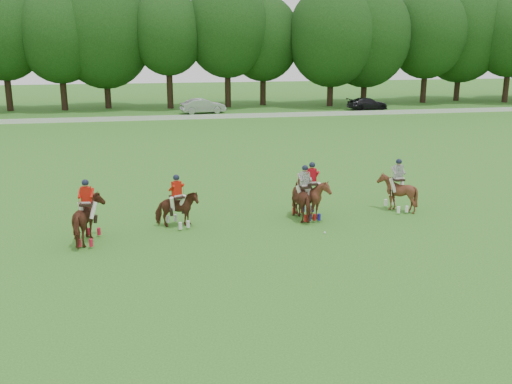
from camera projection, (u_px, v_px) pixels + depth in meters
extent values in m
plane|color=#2A601B|center=(241.00, 264.00, 19.41)|extent=(180.00, 180.00, 0.00)
cylinder|color=black|center=(8.00, 88.00, 61.97)|extent=(0.70, 0.70, 4.98)
ellipsoid|color=black|center=(2.00, 33.00, 60.49)|extent=(8.80, 8.80, 10.12)
cylinder|color=black|center=(63.00, 89.00, 62.68)|extent=(0.70, 0.70, 4.64)
ellipsoid|color=black|center=(59.00, 36.00, 61.24)|extent=(8.80, 8.80, 10.13)
cylinder|color=black|center=(107.00, 89.00, 64.55)|extent=(0.70, 0.70, 4.31)
ellipsoid|color=black|center=(104.00, 33.00, 62.98)|extent=(10.67, 10.67, 12.27)
cylinder|color=black|center=(170.00, 85.00, 64.28)|extent=(0.70, 0.70, 5.24)
ellipsoid|color=black|center=(168.00, 33.00, 62.84)|extent=(8.06, 8.06, 9.26)
cylinder|color=black|center=(228.00, 84.00, 65.75)|extent=(0.70, 0.70, 5.19)
ellipsoid|color=black|center=(227.00, 29.00, 64.18)|extent=(9.50, 9.50, 10.92)
cylinder|color=black|center=(263.00, 86.00, 67.97)|extent=(0.70, 0.70, 4.48)
ellipsoid|color=black|center=(263.00, 39.00, 66.58)|extent=(8.60, 8.60, 9.89)
cylinder|color=black|center=(330.00, 88.00, 66.74)|extent=(0.70, 0.70, 4.21)
ellipsoid|color=black|center=(332.00, 36.00, 65.23)|extent=(10.11, 10.11, 11.63)
cylinder|color=black|center=(364.00, 87.00, 68.90)|extent=(0.70, 0.70, 4.07)
ellipsoid|color=black|center=(366.00, 36.00, 67.38)|extent=(10.46, 10.46, 12.03)
cylinder|color=black|center=(424.00, 83.00, 70.47)|extent=(0.70, 0.70, 4.79)
ellipsoid|color=black|center=(428.00, 33.00, 68.95)|extent=(9.47, 9.47, 10.89)
cylinder|color=black|center=(457.00, 83.00, 72.99)|extent=(0.70, 0.70, 4.44)
ellipsoid|color=black|center=(462.00, 32.00, 71.38)|extent=(10.84, 10.84, 12.47)
cylinder|color=black|center=(506.00, 83.00, 70.81)|extent=(0.70, 0.70, 4.86)
ellipsoid|color=black|center=(512.00, 34.00, 69.34)|extent=(8.94, 8.94, 10.28)
cube|color=white|center=(176.00, 117.00, 55.41)|extent=(120.00, 0.10, 0.44)
imported|color=#AAAAAF|center=(203.00, 106.00, 60.12)|extent=(4.91, 2.40, 1.55)
imported|color=black|center=(367.00, 104.00, 63.55)|extent=(4.70, 2.22, 1.32)
imported|color=#482213|center=(88.00, 220.00, 21.31)|extent=(1.25, 2.20, 1.76)
cube|color=black|center=(87.00, 204.00, 21.15)|extent=(0.52, 0.62, 0.08)
cylinder|color=tan|center=(79.00, 206.00, 21.16)|extent=(0.06, 0.21, 1.29)
imported|color=#482213|center=(177.00, 210.00, 23.18)|extent=(1.85, 1.75, 1.47)
cube|color=black|center=(177.00, 197.00, 23.04)|extent=(0.64, 0.69, 0.08)
cylinder|color=tan|center=(183.00, 198.00, 23.23)|extent=(0.12, 0.20, 1.29)
imported|color=#482213|center=(311.00, 198.00, 24.34)|extent=(1.55, 1.71, 1.76)
cube|color=black|center=(312.00, 183.00, 24.17)|extent=(0.48, 0.59, 0.08)
cylinder|color=tan|center=(319.00, 185.00, 24.22)|extent=(0.05, 0.21, 1.29)
imported|color=#482213|center=(304.00, 200.00, 24.22)|extent=(1.19, 2.07, 1.65)
cube|color=black|center=(305.00, 186.00, 24.06)|extent=(0.53, 0.62, 0.08)
cylinder|color=tan|center=(298.00, 189.00, 23.98)|extent=(0.06, 0.21, 1.29)
imported|color=#482213|center=(397.00, 193.00, 25.43)|extent=(1.43, 1.58, 1.66)
cube|color=black|center=(398.00, 179.00, 25.28)|extent=(0.47, 0.59, 0.08)
cylinder|color=tan|center=(391.00, 181.00, 25.22)|extent=(0.04, 0.21, 1.29)
sphere|color=white|center=(325.00, 233.00, 22.50)|extent=(0.09, 0.09, 0.09)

